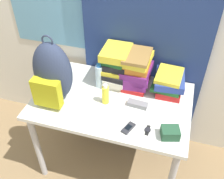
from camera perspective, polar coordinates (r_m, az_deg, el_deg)
name	(u,v)px	position (r m, az deg, el deg)	size (l,w,h in m)	color
wall_back	(128,15)	(2.11, 3.61, 15.96)	(6.00, 0.06, 2.50)	silver
curtain_blue	(147,20)	(2.03, 7.55, 14.73)	(1.01, 0.04, 2.50)	navy
desk	(112,109)	(2.07, 0.00, -4.17)	(1.19, 0.75, 0.77)	silver
backpack	(52,74)	(1.92, -12.86, 3.31)	(0.29, 0.26, 0.53)	#2D3851
book_stack_left	(117,66)	(2.08, 1.09, 5.08)	(0.23, 0.29, 0.30)	silver
book_stack_center	(137,70)	(2.05, 5.41, 4.22)	(0.23, 0.28, 0.30)	red
book_stack_right	(169,82)	(2.07, 12.31, 1.59)	(0.25, 0.29, 0.17)	red
water_bottle	(99,76)	(2.06, -2.74, 2.96)	(0.06, 0.06, 0.22)	silver
sports_bottle	(114,73)	(2.04, 0.39, 3.52)	(0.07, 0.07, 0.28)	white
sunscreen_bottle	(105,94)	(1.93, -1.44, -1.08)	(0.05, 0.05, 0.17)	yellow
cell_phone	(128,128)	(1.79, 3.58, -8.37)	(0.08, 0.12, 0.02)	#2D2D33
sunglasses_case	(137,104)	(1.95, 5.55, -3.22)	(0.15, 0.07, 0.04)	gray
camera_pouch	(170,133)	(1.77, 12.54, -9.17)	(0.14, 0.12, 0.07)	#234C33
wristwatch	(148,130)	(1.80, 7.77, -8.73)	(0.04, 0.09, 0.01)	black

